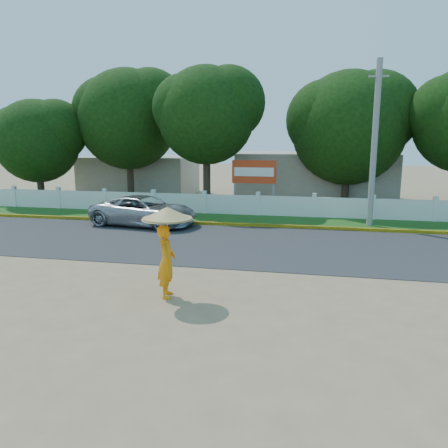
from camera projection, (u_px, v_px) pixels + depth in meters
name	position (u px, v px, depth m)	size (l,w,h in m)	color
ground	(211.00, 279.00, 13.14)	(120.00, 120.00, 0.00)	#9E8460
road	(237.00, 244.00, 17.47)	(60.00, 7.00, 0.02)	#38383A
grass_verge	(254.00, 220.00, 22.51)	(60.00, 3.50, 0.03)	#2D601E
curb	(249.00, 225.00, 20.86)	(40.00, 0.18, 0.16)	yellow
fence	(258.00, 206.00, 23.80)	(40.00, 0.10, 1.10)	silver
building_near	(315.00, 177.00, 29.54)	(10.00, 6.00, 3.20)	#B7AD99
building_far	(140.00, 175.00, 33.10)	(8.00, 5.00, 2.80)	#B7AD99
utility_pole	(374.00, 145.00, 20.37)	(0.28, 0.28, 7.73)	gray
vehicle	(144.00, 211.00, 21.04)	(2.39, 5.18, 1.44)	#A7A9AF
monk_with_parasol	(167.00, 239.00, 11.37)	(1.33, 1.33, 2.43)	orange
billboard	(254.00, 175.00, 24.62)	(2.50, 0.13, 2.95)	gray
tree_row	(322.00, 121.00, 25.11)	(38.47, 8.37, 9.44)	#473828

